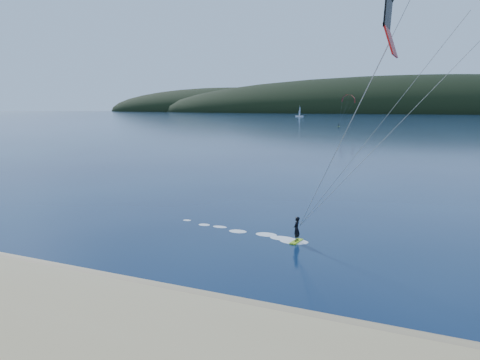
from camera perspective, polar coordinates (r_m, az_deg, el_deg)
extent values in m
plane|color=black|center=(22.21, -23.63, -15.80)|extent=(1800.00, 1800.00, 0.00)
cube|color=#977958|center=(25.11, -15.81, -12.31)|extent=(220.00, 2.50, 0.10)
ellipsoid|color=black|center=(736.09, 19.83, 7.81)|extent=(840.00, 280.00, 110.00)
ellipsoid|color=black|center=(886.29, -1.78, 8.45)|extent=(520.00, 220.00, 90.00)
cube|color=#A7DA19|center=(31.64, 6.98, -7.55)|extent=(0.56, 1.40, 0.08)
imported|color=black|center=(31.41, 7.01, -6.03)|extent=(0.46, 0.65, 1.68)
cylinder|color=gray|center=(26.29, 15.44, 4.69)|extent=(0.02, 0.02, 16.07)
cube|color=#A7DA19|center=(220.13, 12.11, 6.50)|extent=(0.75, 1.29, 0.07)
imported|color=black|center=(220.10, 12.12, 6.70)|extent=(0.77, 0.88, 1.51)
cylinder|color=gray|center=(216.78, 12.71, 8.10)|extent=(0.02, 0.02, 12.49)
cube|color=white|center=(430.05, 7.36, 7.82)|extent=(7.06, 2.32, 1.23)
cylinder|color=white|center=(429.98, 7.37, 8.47)|extent=(0.18, 0.18, 9.69)
cube|color=white|center=(431.14, 7.43, 8.47)|extent=(0.06, 2.29, 7.05)
cube|color=white|center=(428.64, 7.31, 8.23)|extent=(0.06, 1.76, 4.41)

